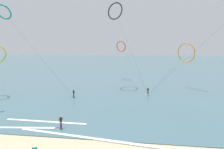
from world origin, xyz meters
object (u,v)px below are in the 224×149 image
object	(u,v)px
surfer_violet	(61,122)
kite_coral	(121,46)
kite_amber	(186,53)
surfer_ivory	(148,91)
kite_teal	(4,12)
kite_charcoal	(115,11)
surfer_emerald	(74,94)

from	to	relation	value
surfer_violet	kite_coral	bearing A→B (deg)	-62.70
kite_coral	kite_amber	bearing A→B (deg)	173.86
surfer_violet	kite_amber	bearing A→B (deg)	-93.63
surfer_ivory	kite_coral	size ratio (longest dim) A/B	0.07
surfer_ivory	kite_teal	size ratio (longest dim) A/B	0.08
kite_teal	surfer_ivory	bearing A→B (deg)	179.19
surfer_violet	kite_charcoal	xyz separation A→B (m)	(3.35, 36.66, 20.90)
surfer_violet	surfer_emerald	size ratio (longest dim) A/B	1.00
surfer_emerald	kite_teal	world-z (taller)	kite_teal
surfer_violet	surfer_ivory	bearing A→B (deg)	-89.24
surfer_emerald	kite_teal	bearing A→B (deg)	-112.81
surfer_emerald	kite_teal	size ratio (longest dim) A/B	0.08
surfer_violet	kite_charcoal	distance (m)	42.33
surfer_emerald	surfer_ivory	xyz separation A→B (m)	(16.44, 4.67, 0.00)
surfer_emerald	kite_coral	bearing A→B (deg)	160.92
kite_teal	surfer_emerald	bearing A→B (deg)	163.82
surfer_emerald	kite_charcoal	distance (m)	30.21
surfer_violet	surfer_emerald	world-z (taller)	same
surfer_violet	surfer_ivory	xyz separation A→B (m)	(12.96, 20.61, 0.00)
surfer_emerald	kite_charcoal	bearing A→B (deg)	157.93
kite_amber	surfer_emerald	bearing A→B (deg)	77.15
surfer_ivory	kite_charcoal	distance (m)	28.05
kite_coral	kite_amber	distance (m)	23.30
surfer_violet	kite_teal	xyz separation A→B (m)	(-23.77, 22.92, 19.03)
kite_coral	kite_charcoal	xyz separation A→B (m)	(-1.08, -8.30, 10.69)
kite_coral	surfer_violet	bearing A→B (deg)	112.36
kite_teal	kite_amber	distance (m)	49.40
surfer_violet	kite_teal	distance (m)	38.11
surfer_ivory	kite_coral	xyz separation A→B (m)	(-8.53, 24.35, 10.21)
surfer_violet	surfer_emerald	distance (m)	16.31
kite_amber	surfer_ivory	bearing A→B (deg)	93.24
kite_coral	surfer_emerald	bearing A→B (deg)	102.75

